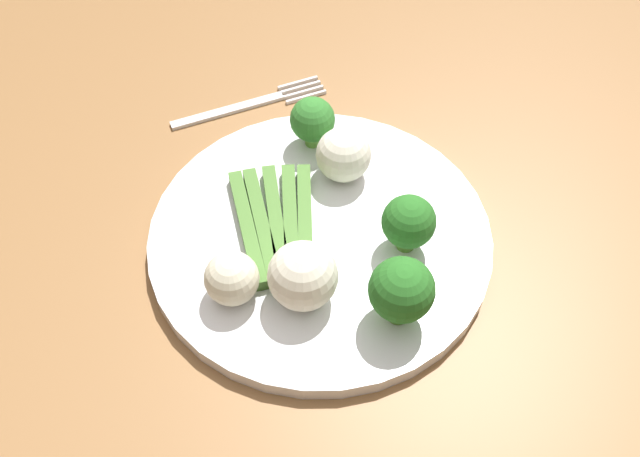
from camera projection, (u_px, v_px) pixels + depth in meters
The scene contains 10 objects.
dining_table at pixel (314, 269), 0.74m from camera, with size 1.31×1.01×0.77m.
plate at pixel (320, 237), 0.63m from camera, with size 0.30×0.30×0.01m, color white.
asparagus_bundle at pixel (276, 224), 0.62m from camera, with size 0.13×0.08×0.01m.
broccoli_back at pixel (312, 120), 0.66m from camera, with size 0.04×0.04×0.05m.
broccoli_front_left at pixel (402, 291), 0.54m from camera, with size 0.05×0.05×0.06m.
broccoli_right at pixel (409, 222), 0.59m from camera, with size 0.05×0.05×0.06m.
cauliflower_outer_edge at pixel (232, 278), 0.56m from camera, with size 0.04×0.04×0.04m, color beige.
cauliflower_left at pixel (303, 276), 0.56m from camera, with size 0.06×0.06×0.06m, color silver.
cauliflower_mid at pixel (343, 155), 0.64m from camera, with size 0.05×0.05×0.05m, color white.
fork at pixel (251, 104), 0.74m from camera, with size 0.03×0.17×0.00m.
Camera 1 is at (0.40, -0.12, 1.28)m, focal length 40.09 mm.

